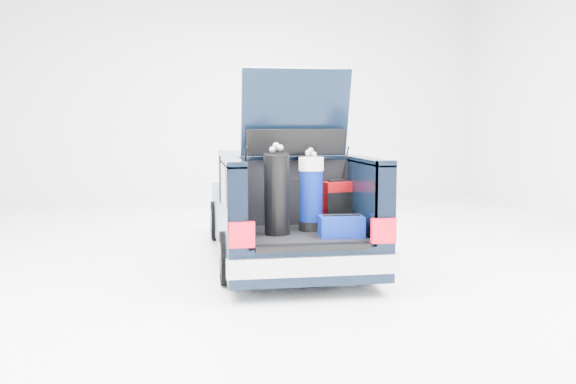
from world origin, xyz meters
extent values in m
plane|color=white|center=(0.00, 0.00, 0.00)|extent=(14.00, 14.00, 0.00)
cube|color=black|center=(0.00, 0.65, 0.50)|extent=(1.75, 3.00, 0.70)
cube|color=black|center=(0.00, 2.22, 0.40)|extent=(1.70, 0.30, 0.50)
cube|color=#A8A8B0|center=(0.00, 2.36, 0.33)|extent=(1.72, 0.10, 0.22)
cube|color=black|center=(0.00, 0.15, 1.12)|extent=(1.55, 1.95, 0.54)
cube|color=black|center=(0.00, 0.15, 1.41)|extent=(1.62, 2.05, 0.06)
cube|color=black|center=(0.00, -1.50, 0.35)|extent=(1.75, 1.30, 0.40)
cube|color=black|center=(0.00, -1.48, 0.57)|extent=(1.32, 1.18, 0.05)
cube|color=black|center=(-0.78, -1.50, 0.97)|extent=(0.20, 1.30, 0.85)
cube|color=black|center=(0.78, -1.50, 0.97)|extent=(0.20, 1.30, 0.85)
cube|color=black|center=(-0.78, -1.50, 1.41)|extent=(0.20, 1.30, 0.06)
cube|color=black|center=(0.78, -1.50, 1.41)|extent=(0.20, 1.30, 0.06)
cube|color=black|center=(0.00, -0.88, 0.97)|extent=(1.36, 0.08, 0.84)
cube|color=#A8A8B0|center=(0.00, -2.18, 0.38)|extent=(1.80, 0.12, 0.20)
cube|color=red|center=(-0.74, -2.15, 0.72)|extent=(0.26, 0.07, 0.26)
cube|color=red|center=(0.74, -2.15, 0.72)|extent=(0.26, 0.07, 0.26)
cube|color=black|center=(0.00, -2.15, 0.56)|extent=(1.20, 0.06, 0.06)
cube|color=black|center=(0.00, -1.05, 1.96)|extent=(1.28, 0.33, 1.03)
cube|color=black|center=(0.00, -1.01, 2.10)|extent=(0.95, 0.17, 0.54)
cylinder|color=black|center=(-0.82, 1.45, 0.31)|extent=(0.20, 0.62, 0.62)
cylinder|color=slate|center=(-0.82, 1.45, 0.31)|extent=(0.23, 0.36, 0.36)
cylinder|color=black|center=(0.82, 1.45, 0.31)|extent=(0.20, 0.62, 0.62)
cylinder|color=slate|center=(0.82, 1.45, 0.31)|extent=(0.23, 0.36, 0.36)
cylinder|color=black|center=(-0.82, -1.35, 0.31)|extent=(0.20, 0.62, 0.62)
cylinder|color=slate|center=(-0.82, -1.35, 0.31)|extent=(0.23, 0.36, 0.36)
cylinder|color=black|center=(0.82, -1.35, 0.31)|extent=(0.20, 0.62, 0.62)
cylinder|color=slate|center=(0.82, -1.35, 0.31)|extent=(0.23, 0.36, 0.36)
cube|color=#7D0407|center=(0.50, -1.08, 0.87)|extent=(0.38, 0.29, 0.54)
cube|color=black|center=(0.50, -1.08, 1.15)|extent=(0.22, 0.10, 0.03)
cube|color=black|center=(0.50, -1.18, 0.82)|extent=(0.35, 0.10, 0.41)
cylinder|color=black|center=(-0.30, -1.57, 1.05)|extent=(0.36, 0.43, 0.93)
cube|color=white|center=(-0.30, -1.45, 1.08)|extent=(0.11, 0.05, 0.32)
sphere|color=#99999E|center=(-0.34, -1.55, 1.55)|extent=(0.08, 0.08, 0.08)
sphere|color=#99999E|center=(-0.27, -1.61, 1.57)|extent=(0.08, 0.08, 0.08)
cylinder|color=black|center=(0.14, -1.33, 0.66)|extent=(0.32, 0.32, 0.11)
cylinder|color=navy|center=(0.14, -1.33, 1.01)|extent=(0.29, 0.29, 0.61)
cylinder|color=white|center=(0.14, -1.33, 1.37)|extent=(0.32, 0.32, 0.15)
sphere|color=#99999E|center=(0.17, -1.31, 1.48)|extent=(0.07, 0.07, 0.07)
sphere|color=#99999E|center=(0.14, -1.28, 1.52)|extent=(0.07, 0.07, 0.07)
cube|color=navy|center=(0.38, -1.78, 0.71)|extent=(0.49, 0.34, 0.23)
cylinder|color=black|center=(0.38, -1.78, 0.84)|extent=(0.41, 0.05, 0.02)
camera|label=1|loc=(-1.25, -8.17, 1.80)|focal=38.00mm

